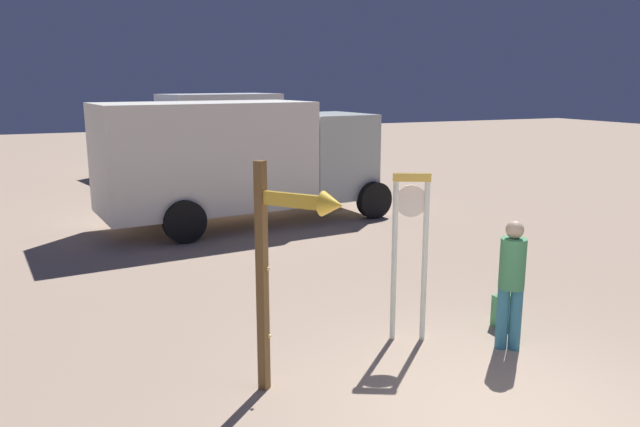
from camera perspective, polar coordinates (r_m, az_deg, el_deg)
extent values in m
plane|color=tan|center=(6.63, 16.10, -18.11)|extent=(80.00, 80.00, 0.00)
cylinder|color=white|center=(7.90, 6.89, -4.49)|extent=(0.07, 0.07, 2.09)
cylinder|color=white|center=(7.94, 9.69, -4.50)|extent=(0.07, 0.07, 2.09)
cube|color=#F1C148|center=(7.68, 8.54, 3.34)|extent=(0.45, 0.28, 0.10)
cylinder|color=white|center=(7.76, 8.45, 1.16)|extent=(0.38, 0.22, 0.41)
cube|color=black|center=(7.78, 8.43, 1.20)|extent=(0.05, 0.03, 0.09)
cube|color=black|center=(7.78, 8.43, 1.20)|extent=(0.13, 0.07, 0.10)
cube|color=brown|center=(6.53, -5.38, -6.08)|extent=(0.14, 0.14, 2.51)
cube|color=yellow|center=(6.10, -2.49, 1.23)|extent=(0.47, 0.58, 0.14)
cone|color=yellow|center=(5.89, 1.20, 0.84)|extent=(0.33, 0.33, 0.25)
sphere|color=#FDE180|center=(6.71, -4.70, -11.28)|extent=(0.04, 0.04, 0.04)
sphere|color=#FADA8B|center=(6.45, -4.81, -5.13)|extent=(0.04, 0.04, 0.04)
sphere|color=#FFE881|center=(6.27, -4.94, 1.45)|extent=(0.04, 0.04, 0.04)
cylinder|color=teal|center=(8.11, 16.56, -9.28)|extent=(0.15, 0.15, 0.80)
cylinder|color=teal|center=(8.13, 17.68, -9.31)|extent=(0.15, 0.15, 0.80)
cylinder|color=#418A57|center=(7.89, 17.44, -4.45)|extent=(0.32, 0.32, 0.63)
sphere|color=tan|center=(7.79, 17.64, -1.44)|extent=(0.22, 0.22, 0.22)
cube|color=#4D9D60|center=(8.91, 16.58, -8.59)|extent=(0.28, 0.15, 0.43)
cube|color=#51AC67|center=(9.00, 16.16, -8.80)|extent=(0.19, 0.04, 0.19)
cube|color=white|center=(14.20, -10.61, 5.27)|extent=(4.92, 2.71, 2.40)
cube|color=#B7C2BC|center=(15.59, 0.83, 5.45)|extent=(1.93, 2.27, 2.07)
cube|color=black|center=(16.01, 3.53, 7.09)|extent=(0.22, 1.76, 0.91)
cylinder|color=black|center=(15.16, 5.06, 1.26)|extent=(0.92, 0.35, 0.90)
cylinder|color=black|center=(17.01, 0.73, 2.49)|extent=(0.92, 0.35, 0.90)
cylinder|color=black|center=(13.07, -12.46, -0.73)|extent=(0.92, 0.35, 0.90)
cylinder|color=black|center=(15.18, -15.03, 0.91)|extent=(0.92, 0.35, 0.90)
cube|color=silver|center=(24.20, -9.20, 8.07)|extent=(4.76, 3.19, 2.41)
cube|color=silver|center=(22.93, -16.21, 6.86)|extent=(2.29, 2.50, 1.87)
cube|color=black|center=(22.59, -18.50, 7.60)|extent=(0.44, 1.76, 0.82)
cylinder|color=black|center=(23.88, -18.61, 4.64)|extent=(0.93, 0.45, 0.90)
cylinder|color=black|center=(21.73, -16.69, 4.08)|extent=(0.93, 0.45, 0.90)
cylinder|color=black|center=(25.63, -9.00, 5.58)|extent=(0.93, 0.45, 0.90)
cylinder|color=black|center=(23.64, -6.38, 5.12)|extent=(0.93, 0.45, 0.90)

